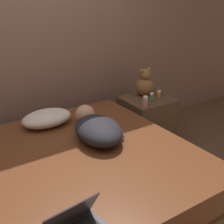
{
  "coord_description": "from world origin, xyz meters",
  "views": [
    {
      "loc": [
        -1.02,
        -1.92,
        1.83
      ],
      "look_at": [
        0.41,
        0.24,
        0.73
      ],
      "focal_mm": 50.0,
      "sensor_mm": 36.0,
      "label": 1
    }
  ],
  "objects_px": {
    "bottle_orange": "(159,94)",
    "bottle_pink": "(145,101)",
    "person_lying": "(97,128)",
    "bottle_green": "(152,97)",
    "teddy_bear": "(145,84)",
    "pillow": "(47,118)"
  },
  "relations": [
    {
      "from": "person_lying",
      "to": "bottle_orange",
      "type": "xyz_separation_m",
      "value": [
        1.1,
        0.42,
        -0.03
      ]
    },
    {
      "from": "bottle_orange",
      "to": "pillow",
      "type": "bearing_deg",
      "value": 178.01
    },
    {
      "from": "pillow",
      "to": "person_lying",
      "type": "distance_m",
      "value": 0.54
    },
    {
      "from": "bottle_green",
      "to": "bottle_orange",
      "type": "bearing_deg",
      "value": 20.83
    },
    {
      "from": "bottle_orange",
      "to": "bottle_pink",
      "type": "xyz_separation_m",
      "value": [
        -0.31,
        -0.13,
        0.02
      ]
    },
    {
      "from": "teddy_bear",
      "to": "bottle_green",
      "type": "bearing_deg",
      "value": -105.95
    },
    {
      "from": "bottle_orange",
      "to": "bottle_pink",
      "type": "bearing_deg",
      "value": -156.78
    },
    {
      "from": "teddy_bear",
      "to": "bottle_green",
      "type": "distance_m",
      "value": 0.23
    },
    {
      "from": "bottle_green",
      "to": "teddy_bear",
      "type": "bearing_deg",
      "value": 74.05
    },
    {
      "from": "teddy_bear",
      "to": "bottle_orange",
      "type": "distance_m",
      "value": 0.2
    },
    {
      "from": "person_lying",
      "to": "bottle_green",
      "type": "height_order",
      "value": "person_lying"
    },
    {
      "from": "bottle_pink",
      "to": "person_lying",
      "type": "bearing_deg",
      "value": -159.86
    },
    {
      "from": "bottle_pink",
      "to": "bottle_green",
      "type": "distance_m",
      "value": 0.16
    },
    {
      "from": "pillow",
      "to": "bottle_green",
      "type": "distance_m",
      "value": 1.21
    },
    {
      "from": "teddy_bear",
      "to": "bottle_green",
      "type": "xyz_separation_m",
      "value": [
        -0.06,
        -0.2,
        -0.09
      ]
    },
    {
      "from": "pillow",
      "to": "teddy_bear",
      "type": "relative_size",
      "value": 1.47
    },
    {
      "from": "teddy_bear",
      "to": "bottle_orange",
      "type": "xyz_separation_m",
      "value": [
        0.11,
        -0.13,
        -0.11
      ]
    },
    {
      "from": "pillow",
      "to": "bottle_green",
      "type": "relative_size",
      "value": 4.88
    },
    {
      "from": "bottle_orange",
      "to": "bottle_green",
      "type": "distance_m",
      "value": 0.18
    },
    {
      "from": "bottle_orange",
      "to": "bottle_green",
      "type": "height_order",
      "value": "bottle_green"
    },
    {
      "from": "person_lying",
      "to": "teddy_bear",
      "type": "bearing_deg",
      "value": 40.08
    },
    {
      "from": "person_lying",
      "to": "bottle_green",
      "type": "xyz_separation_m",
      "value": [
        0.93,
        0.36,
        -0.02
      ]
    }
  ]
}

